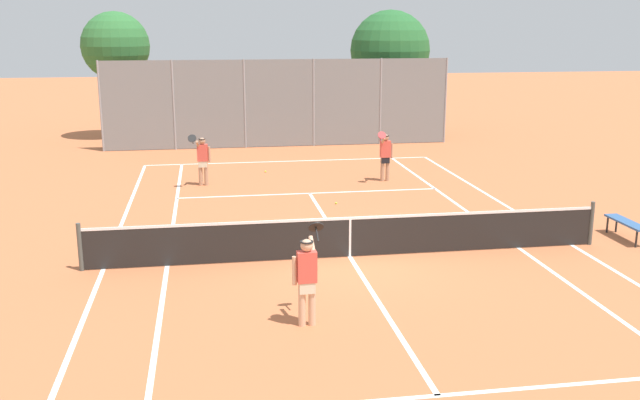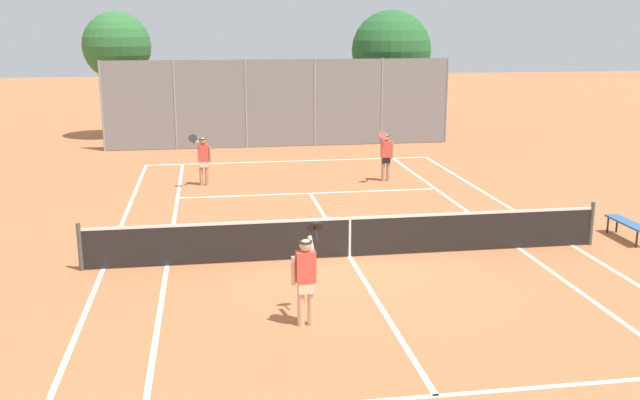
# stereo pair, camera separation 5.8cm
# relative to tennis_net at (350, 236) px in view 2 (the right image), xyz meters

# --- Properties ---
(ground_plane) EXTENTS (120.00, 120.00, 0.00)m
(ground_plane) POSITION_rel_tennis_net_xyz_m (0.00, 0.00, -0.51)
(ground_plane) COLOR #BC663D
(court_line_markings) EXTENTS (11.10, 23.90, 0.01)m
(court_line_markings) POSITION_rel_tennis_net_xyz_m (0.00, 0.00, -0.51)
(court_line_markings) COLOR white
(court_line_markings) RESTS_ON ground
(tennis_net) EXTENTS (12.00, 0.10, 1.07)m
(tennis_net) POSITION_rel_tennis_net_xyz_m (0.00, 0.00, 0.00)
(tennis_net) COLOR #474C47
(tennis_net) RESTS_ON ground
(player_near_side) EXTENTS (0.65, 0.75, 1.77)m
(player_near_side) POSITION_rel_tennis_net_xyz_m (-1.51, -3.63, 0.42)
(player_near_side) COLOR #D8A884
(player_near_side) RESTS_ON ground
(player_far_left) EXTENTS (0.72, 0.72, 1.77)m
(player_far_left) POSITION_rel_tennis_net_xyz_m (-3.31, 8.09, 0.42)
(player_far_left) COLOR tan
(player_far_left) RESTS_ON ground
(player_far_right) EXTENTS (0.66, 0.73, 1.77)m
(player_far_right) POSITION_rel_tennis_net_xyz_m (2.80, 7.81, 0.42)
(player_far_right) COLOR tan
(player_far_right) RESTS_ON ground
(loose_tennis_ball_0) EXTENTS (0.07, 0.07, 0.07)m
(loose_tennis_ball_0) POSITION_rel_tennis_net_xyz_m (-1.10, 9.89, -0.48)
(loose_tennis_ball_0) COLOR #D1DB33
(loose_tennis_ball_0) RESTS_ON ground
(loose_tennis_ball_1) EXTENTS (0.07, 0.07, 0.07)m
(loose_tennis_ball_1) POSITION_rel_tennis_net_xyz_m (0.58, 4.89, -0.48)
(loose_tennis_ball_1) COLOR #D1DB33
(loose_tennis_ball_1) RESTS_ON ground
(loose_tennis_ball_2) EXTENTS (0.07, 0.07, 0.07)m
(loose_tennis_ball_2) POSITION_rel_tennis_net_xyz_m (-1.79, 1.37, -0.48)
(loose_tennis_ball_2) COLOR #D1DB33
(loose_tennis_ball_2) RESTS_ON ground
(loose_tennis_ball_3) EXTENTS (0.07, 0.07, 0.07)m
(loose_tennis_ball_3) POSITION_rel_tennis_net_xyz_m (0.11, 0.77, -0.48)
(loose_tennis_ball_3) COLOR #D1DB33
(loose_tennis_ball_3) RESTS_ON ground
(courtside_bench) EXTENTS (0.36, 1.50, 0.47)m
(courtside_bench) POSITION_rel_tennis_net_xyz_m (7.05, 0.25, -0.10)
(courtside_bench) COLOR #33598C
(courtside_bench) RESTS_ON ground
(back_fence) EXTENTS (14.99, 0.08, 3.77)m
(back_fence) POSITION_rel_tennis_net_xyz_m (0.00, 15.34, 1.38)
(back_fence) COLOR gray
(back_fence) RESTS_ON ground
(tree_behind_left) EXTENTS (3.09, 3.09, 5.79)m
(tree_behind_left) POSITION_rel_tennis_net_xyz_m (-7.08, 19.02, 3.63)
(tree_behind_left) COLOR brown
(tree_behind_left) RESTS_ON ground
(tree_behind_right) EXTENTS (3.74, 3.74, 5.87)m
(tree_behind_right) POSITION_rel_tennis_net_xyz_m (5.59, 18.03, 3.34)
(tree_behind_right) COLOR brown
(tree_behind_right) RESTS_ON ground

